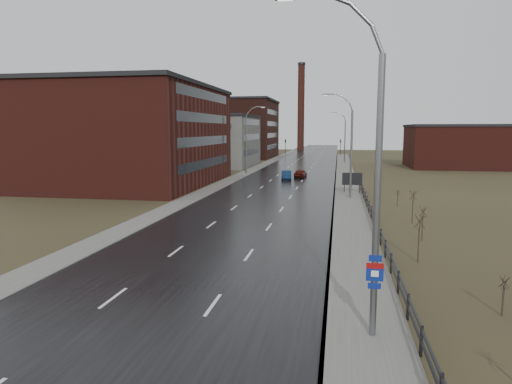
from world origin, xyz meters
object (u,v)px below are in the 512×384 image
at_px(car_near, 286,176).
at_px(car_far, 300,174).
at_px(billboard, 352,180).
at_px(streetlight_main, 368,172).

height_order(car_near, car_far, car_far).
xyz_separation_m(billboard, car_near, (-9.22, 13.15, -1.01)).
height_order(billboard, car_near, billboard).
bearing_deg(streetlight_main, car_far, 97.07).
distance_m(billboard, car_far, 18.17).
bearing_deg(car_far, streetlight_main, 100.68).
distance_m(streetlight_main, car_near, 52.30).
relative_size(billboard, car_far, 0.61).
relative_size(billboard, car_near, 0.60).
bearing_deg(billboard, car_near, 125.03).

